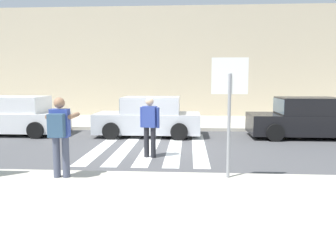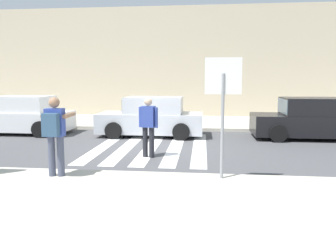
{
  "view_description": "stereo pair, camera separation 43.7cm",
  "coord_description": "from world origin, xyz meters",
  "px_view_note": "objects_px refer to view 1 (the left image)",
  "views": [
    {
      "loc": [
        1.25,
        -10.45,
        2.25
      ],
      "look_at": [
        0.6,
        -0.2,
        1.1
      ],
      "focal_mm": 35.0,
      "sensor_mm": 36.0,
      "label": 1
    },
    {
      "loc": [
        1.69,
        -10.41,
        2.25
      ],
      "look_at": [
        0.6,
        -0.2,
        1.1
      ],
      "focal_mm": 35.0,
      "sensor_mm": 36.0,
      "label": 2
    }
  ],
  "objects_px": {
    "photographer_with_backpack": "(60,130)",
    "parked_car_silver": "(149,118)",
    "stop_sign": "(229,91)",
    "parked_car_black": "(305,119)",
    "parked_car_white": "(16,117)",
    "pedestrian_crossing": "(150,124)"
  },
  "relations": [
    {
      "from": "photographer_with_backpack",
      "to": "parked_car_silver",
      "type": "distance_m",
      "value": 6.18
    },
    {
      "from": "stop_sign",
      "to": "parked_car_black",
      "type": "height_order",
      "value": "stop_sign"
    },
    {
      "from": "photographer_with_backpack",
      "to": "parked_car_silver",
      "type": "bearing_deg",
      "value": 79.23
    },
    {
      "from": "stop_sign",
      "to": "parked_car_black",
      "type": "distance_m",
      "value": 6.94
    },
    {
      "from": "parked_car_silver",
      "to": "parked_car_white",
      "type": "bearing_deg",
      "value": -180.0
    },
    {
      "from": "stop_sign",
      "to": "parked_car_white",
      "type": "xyz_separation_m",
      "value": [
        -7.86,
        5.81,
        -1.27
      ]
    },
    {
      "from": "pedestrian_crossing",
      "to": "parked_car_silver",
      "type": "relative_size",
      "value": 0.42
    },
    {
      "from": "stop_sign",
      "to": "parked_car_black",
      "type": "bearing_deg",
      "value": 58.29
    },
    {
      "from": "photographer_with_backpack",
      "to": "pedestrian_crossing",
      "type": "xyz_separation_m",
      "value": [
        1.62,
        2.51,
        -0.19
      ]
    },
    {
      "from": "parked_car_white",
      "to": "parked_car_black",
      "type": "bearing_deg",
      "value": 0.0
    },
    {
      "from": "stop_sign",
      "to": "parked_car_silver",
      "type": "relative_size",
      "value": 0.62
    },
    {
      "from": "stop_sign",
      "to": "parked_car_silver",
      "type": "distance_m",
      "value": 6.42
    },
    {
      "from": "photographer_with_backpack",
      "to": "parked_car_silver",
      "type": "relative_size",
      "value": 0.42
    },
    {
      "from": "pedestrian_crossing",
      "to": "parked_car_white",
      "type": "bearing_deg",
      "value": 148.94
    },
    {
      "from": "stop_sign",
      "to": "pedestrian_crossing",
      "type": "bearing_deg",
      "value": 131.01
    },
    {
      "from": "parked_car_white",
      "to": "parked_car_silver",
      "type": "bearing_deg",
      "value": 0.0
    },
    {
      "from": "stop_sign",
      "to": "parked_car_black",
      "type": "xyz_separation_m",
      "value": [
        3.59,
        5.81,
        -1.27
      ]
    },
    {
      "from": "stop_sign",
      "to": "parked_car_black",
      "type": "relative_size",
      "value": 0.62
    },
    {
      "from": "stop_sign",
      "to": "photographer_with_backpack",
      "type": "xyz_separation_m",
      "value": [
        -3.58,
        -0.25,
        -0.83
      ]
    },
    {
      "from": "pedestrian_crossing",
      "to": "parked_car_white",
      "type": "distance_m",
      "value": 6.89
    },
    {
      "from": "photographer_with_backpack",
      "to": "parked_car_black",
      "type": "bearing_deg",
      "value": 40.23
    },
    {
      "from": "parked_car_white",
      "to": "pedestrian_crossing",
      "type": "bearing_deg",
      "value": -31.06
    }
  ]
}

